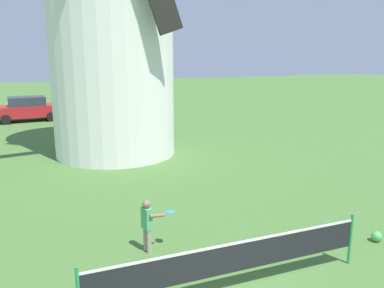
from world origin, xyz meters
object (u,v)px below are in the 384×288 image
tennis_net (233,258)px  parked_car_red (27,108)px  parked_car_silver (122,104)px  player_far (148,222)px  stray_ball (377,236)px

tennis_net → parked_car_red: (-3.40, 21.72, 0.12)m
parked_car_red → parked_car_silver: size_ratio=0.90×
tennis_net → parked_car_red: size_ratio=1.38×
player_far → parked_car_silver: (3.70, 19.52, 0.12)m
player_far → parked_car_silver: bearing=79.3°
parked_car_silver → tennis_net: bearing=-97.1°
player_far → parked_car_silver: size_ratio=0.27×
parked_car_red → parked_car_silver: 6.10m
tennis_net → player_far: (-1.01, 2.09, -0.00)m
player_far → parked_car_red: parked_car_red is taller
player_far → parked_car_silver: parked_car_silver is taller
player_far → stray_ball: size_ratio=4.88×
parked_car_silver → stray_ball: bearing=-86.3°
stray_ball → parked_car_red: 22.47m
player_far → tennis_net: bearing=-64.3°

